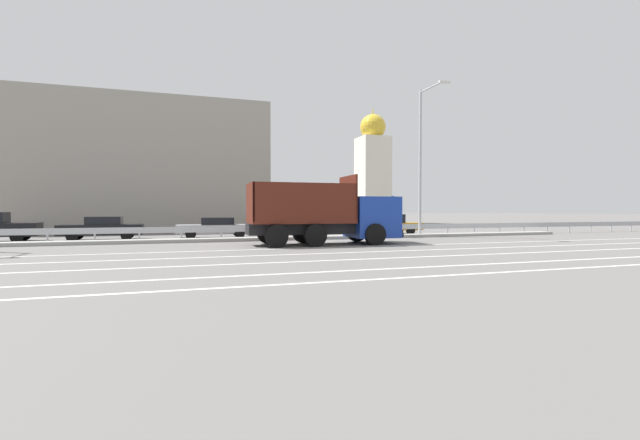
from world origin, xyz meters
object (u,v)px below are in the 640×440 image
(parked_car_2, at_px, (102,228))
(church_tower, at_px, (373,170))
(parked_car_3, at_px, (216,227))
(dump_truck, at_px, (341,219))
(median_road_sign, at_px, (393,216))
(parked_car_5, at_px, (385,224))
(parked_car_4, at_px, (299,226))
(street_lamp_1, at_px, (422,154))

(parked_car_2, distance_m, church_tower, 36.17)
(parked_car_2, xyz_separation_m, parked_car_3, (6.20, -0.13, -0.04))
(dump_truck, relative_size, parked_car_3, 1.65)
(median_road_sign, distance_m, church_tower, 28.61)
(parked_car_5, height_order, church_tower, church_tower)
(parked_car_4, bearing_deg, parked_car_3, 89.42)
(parked_car_3, height_order, church_tower, church_tower)
(median_road_sign, height_order, parked_car_5, median_road_sign)
(parked_car_3, bearing_deg, church_tower, -39.50)
(parked_car_4, xyz_separation_m, parked_car_5, (6.33, 0.44, 0.00))
(church_tower, bearing_deg, parked_car_2, -140.18)
(parked_car_2, xyz_separation_m, church_tower, (27.39, 22.83, 6.06))
(parked_car_3, bearing_deg, street_lamp_1, -101.03)
(parked_car_3, relative_size, church_tower, 0.31)
(church_tower, bearing_deg, street_lamp_1, -108.81)
(dump_truck, distance_m, parked_car_2, 13.56)
(street_lamp_1, height_order, church_tower, church_tower)
(parked_car_4, xyz_separation_m, church_tower, (15.99, 23.08, 6.04))
(dump_truck, xyz_separation_m, parked_car_3, (-5.59, 6.55, -0.59))
(median_road_sign, distance_m, parked_car_5, 3.55)
(median_road_sign, bearing_deg, street_lamp_1, -4.44)
(parked_car_4, bearing_deg, parked_car_2, 89.50)
(dump_truck, bearing_deg, church_tower, 153.54)
(street_lamp_1, height_order, parked_car_5, street_lamp_1)
(dump_truck, bearing_deg, parked_car_3, -138.13)
(parked_car_2, relative_size, church_tower, 0.30)
(parked_car_4, relative_size, church_tower, 0.30)
(street_lamp_1, height_order, parked_car_3, street_lamp_1)
(dump_truck, height_order, parked_car_5, dump_truck)
(street_lamp_1, bearing_deg, parked_car_5, 102.66)
(dump_truck, height_order, parked_car_4, dump_truck)
(street_lamp_1, distance_m, parked_car_3, 13.46)
(street_lamp_1, distance_m, parked_car_2, 19.31)
(parked_car_3, relative_size, parked_car_4, 1.06)
(parked_car_4, bearing_deg, dump_truck, -175.81)
(median_road_sign, distance_m, parked_car_2, 16.85)
(median_road_sign, relative_size, parked_car_3, 0.56)
(median_road_sign, xyz_separation_m, parked_car_5, (1.18, 3.29, -0.64))
(dump_truck, distance_m, street_lamp_1, 8.49)
(street_lamp_1, relative_size, parked_car_4, 2.12)
(street_lamp_1, bearing_deg, parked_car_3, 165.78)
(street_lamp_1, distance_m, parked_car_4, 8.90)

